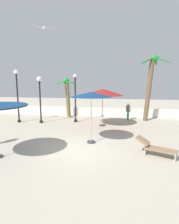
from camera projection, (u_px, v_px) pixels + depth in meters
ground_plane at (79, 149)px, 9.39m from camera, size 56.00×56.00×0.00m
boundary_wall at (100, 112)px, 18.45m from camera, size 25.20×0.30×0.84m
patio_umbrella_0 at (91, 95)px, 9.94m from camera, size 2.28×2.28×2.96m
patio_umbrella_2 at (103, 92)px, 13.92m from camera, size 3.13×3.13×2.94m
palm_tree_1 at (150, 81)px, 15.64m from camera, size 2.79×2.95×5.70m
palm_tree_2 at (67, 92)px, 17.73m from camera, size 2.46×2.32×3.81m
lamp_post_0 at (75, 96)px, 15.35m from camera, size 0.32×0.32×4.05m
lamp_post_1 at (40, 92)px, 14.94m from camera, size 0.42×0.42×3.85m
lamp_post_2 at (17, 90)px, 15.13m from camera, size 0.38×0.38×4.39m
lounge_chair_0 at (156, 148)px, 8.48m from camera, size 1.92×1.25×0.82m
guest_0 at (128, 110)px, 16.26m from camera, size 0.37×0.52×1.56m
seagull_0 at (44, 28)px, 11.41m from camera, size 0.96×0.93×0.14m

